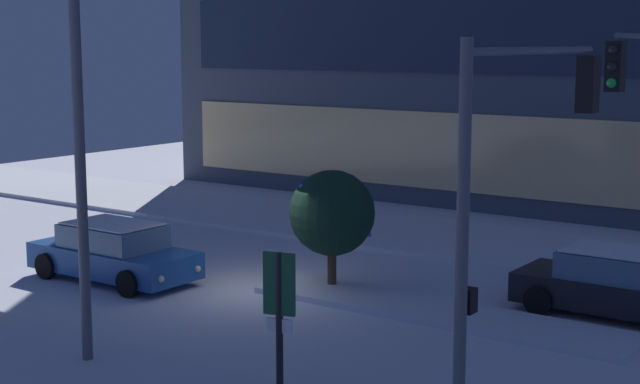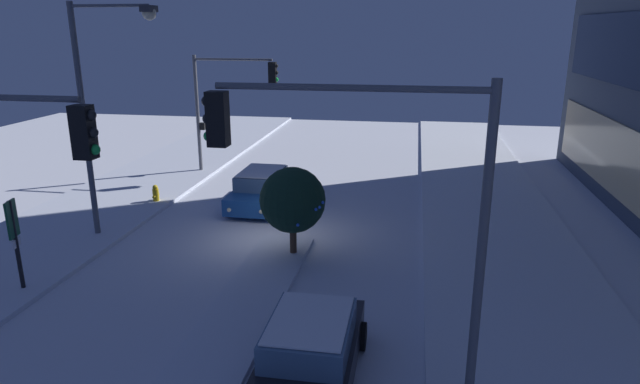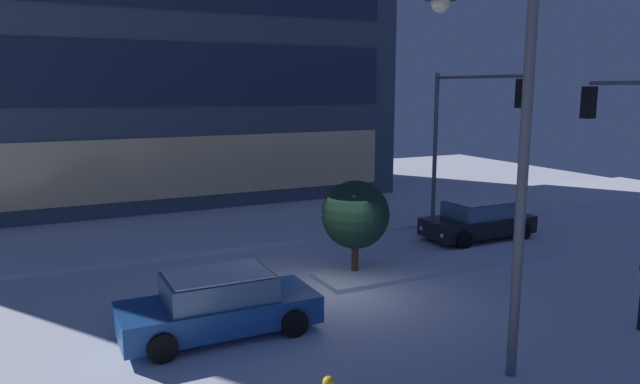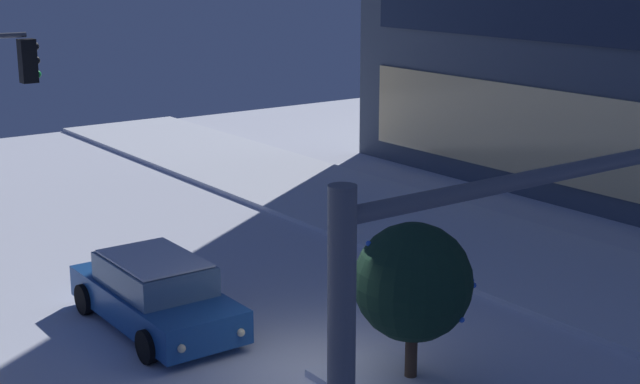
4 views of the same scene
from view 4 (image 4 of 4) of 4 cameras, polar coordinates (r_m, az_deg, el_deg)
ground at (r=17.37m, az=-0.04°, el=-10.97°), size 52.00×52.00×0.00m
curb_strip_far at (r=22.51m, az=16.27°, el=-5.34°), size 52.00×5.20×0.14m
car_near at (r=19.37m, az=-10.09°, el=-6.18°), size 4.73×2.10×1.49m
street_lamp_arched at (r=12.67m, az=-18.07°, el=3.36°), size 0.56×2.99×7.96m
decorated_tree_median at (r=16.27m, az=5.75°, el=-5.56°), size 2.10×2.12×2.97m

